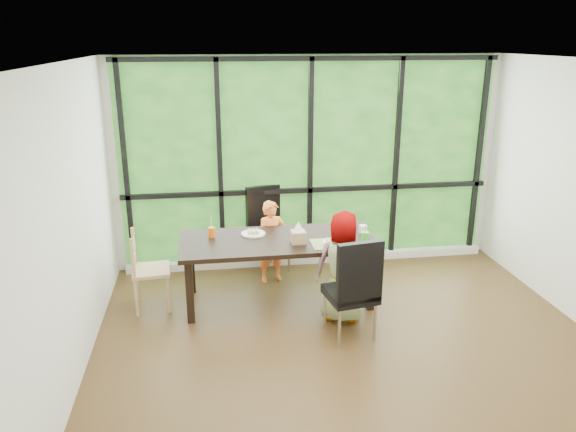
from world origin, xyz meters
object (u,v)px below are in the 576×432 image
at_px(chair_window_leather, 269,230).
at_px(chair_interior_leather, 351,287).
at_px(plate_near, 333,243).
at_px(tissue_box, 298,237).
at_px(plate_far, 253,234).
at_px(green_cup, 365,238).
at_px(chair_end_beech, 151,270).
at_px(child_toddler, 272,241).
at_px(child_older, 345,267).
at_px(orange_cup, 212,232).
at_px(white_mug, 363,229).
at_px(dining_table, 278,270).

relative_size(chair_window_leather, chair_interior_leather, 1.00).
bearing_deg(plate_near, tissue_box, 168.63).
bearing_deg(plate_far, chair_interior_leather, -51.33).
bearing_deg(green_cup, chair_interior_leather, -117.16).
distance_m(chair_window_leather, chair_end_beech, 1.66).
distance_m(chair_window_leather, chair_interior_leather, 1.89).
bearing_deg(child_toddler, chair_end_beech, -174.05).
xyz_separation_m(child_older, plate_far, (-0.90, 0.72, 0.16)).
xyz_separation_m(chair_end_beech, green_cup, (2.33, -0.31, 0.37)).
height_order(plate_far, orange_cup, orange_cup).
bearing_deg(chair_window_leather, child_older, -83.17).
distance_m(child_toddler, plate_far, 0.51).
height_order(child_older, white_mug, child_older).
bearing_deg(child_toddler, chair_window_leather, 74.05).
relative_size(dining_table, tissue_box, 13.91).
relative_size(chair_window_leather, chair_end_beech, 1.20).
height_order(child_toddler, child_older, child_older).
distance_m(orange_cup, green_cup, 1.71).
xyz_separation_m(orange_cup, white_mug, (1.72, -0.12, -0.01)).
bearing_deg(child_toddler, white_mug, -41.36).
relative_size(child_toddler, child_older, 0.85).
xyz_separation_m(plate_near, tissue_box, (-0.37, 0.07, 0.06)).
bearing_deg(dining_table, white_mug, 3.45).
bearing_deg(white_mug, child_toddler, 153.21).
distance_m(green_cup, tissue_box, 0.73).
bearing_deg(white_mug, orange_cup, 175.96).
relative_size(white_mug, tissue_box, 0.59).
bearing_deg(green_cup, chair_end_beech, 172.31).
bearing_deg(child_toddler, chair_interior_leather, -81.77).
distance_m(chair_interior_leather, orange_cup, 1.73).
distance_m(dining_table, chair_end_beech, 1.41).
bearing_deg(child_toddler, orange_cup, -166.87).
distance_m(chair_interior_leather, plate_far, 1.40).
bearing_deg(tissue_box, plate_far, 144.06).
height_order(chair_window_leather, plate_near, chair_window_leather).
distance_m(chair_window_leather, child_toddler, 0.34).
height_order(chair_interior_leather, plate_near, chair_interior_leather).
relative_size(dining_table, white_mug, 23.58).
relative_size(child_older, white_mug, 13.08).
height_order(plate_far, white_mug, white_mug).
xyz_separation_m(chair_interior_leather, white_mug, (0.39, 0.95, 0.26)).
distance_m(child_older, plate_near, 0.35).
relative_size(chair_window_leather, plate_far, 3.94).
relative_size(child_toddler, plate_far, 3.74).
bearing_deg(plate_far, chair_end_beech, -172.13).
relative_size(dining_table, orange_cup, 18.93).
distance_m(child_toddler, orange_cup, 0.87).
bearing_deg(plate_near, chair_end_beech, 172.78).
relative_size(orange_cup, white_mug, 1.25).
height_order(dining_table, child_toddler, child_toddler).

